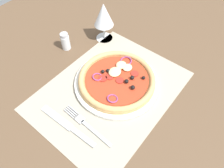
# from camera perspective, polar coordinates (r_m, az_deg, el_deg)

# --- Properties ---
(ground_plane) EXTENTS (1.90, 1.40, 0.02)m
(ground_plane) POSITION_cam_1_polar(r_m,az_deg,el_deg) (0.68, -0.55, -2.41)
(ground_plane) COLOR brown
(placemat) EXTENTS (0.47, 0.36, 0.00)m
(placemat) POSITION_cam_1_polar(r_m,az_deg,el_deg) (0.67, -0.56, -1.72)
(placemat) COLOR #A39984
(placemat) RESTS_ON ground_plane
(plate) EXTENTS (0.27, 0.27, 0.01)m
(plate) POSITION_cam_1_polar(r_m,az_deg,el_deg) (0.68, 1.23, 0.52)
(plate) COLOR silver
(plate) RESTS_ON placemat
(pizza) EXTENTS (0.25, 0.25, 0.03)m
(pizza) POSITION_cam_1_polar(r_m,az_deg,el_deg) (0.67, 1.28, 1.43)
(pizza) COLOR tan
(pizza) RESTS_ON plate
(fork) EXTENTS (0.02, 0.18, 0.00)m
(fork) POSITION_cam_1_polar(r_m,az_deg,el_deg) (0.61, -7.38, -10.57)
(fork) COLOR #B2B5BA
(fork) RESTS_ON placemat
(knife) EXTENTS (0.02, 0.20, 0.01)m
(knife) POSITION_cam_1_polar(r_m,az_deg,el_deg) (0.62, -12.09, -10.83)
(knife) COLOR #B2B5BA
(knife) RESTS_ON placemat
(wine_glass) EXTENTS (0.07, 0.07, 0.15)m
(wine_glass) POSITION_cam_1_polar(r_m,az_deg,el_deg) (0.79, -2.27, 17.94)
(wine_glass) COLOR silver
(wine_glass) RESTS_ON ground_plane
(pepper_shaker) EXTENTS (0.03, 0.03, 0.07)m
(pepper_shaker) POSITION_cam_1_polar(r_m,az_deg,el_deg) (0.80, -12.53, 11.22)
(pepper_shaker) COLOR silver
(pepper_shaker) RESTS_ON ground_plane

